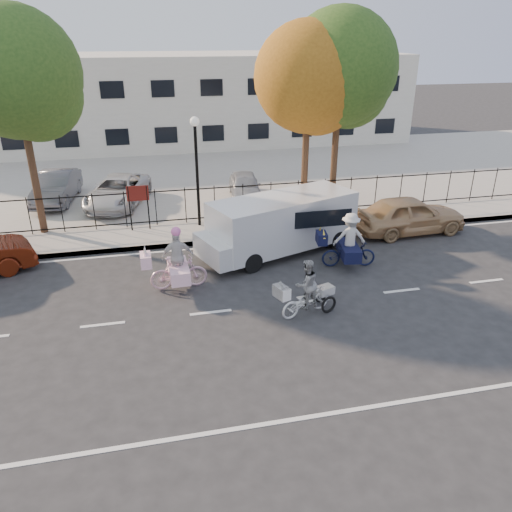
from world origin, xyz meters
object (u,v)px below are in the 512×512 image
object	(u,v)px
zebra_trike	(306,293)
lot_car_c	(57,187)
unicorn_bike	(177,266)
lot_car_d	(245,186)
lamppost	(196,153)
bull_bike	(348,246)
white_van	(280,222)
lot_car_b	(118,191)
gold_sedan	(409,215)

from	to	relation	value
zebra_trike	lot_car_c	xyz separation A→B (m)	(-8.19, 11.98, 0.19)
unicorn_bike	lot_car_d	size ratio (longest dim) A/B	0.58
lamppost	bull_bike	size ratio (longest dim) A/B	2.05
unicorn_bike	white_van	bearing A→B (deg)	-63.57
lot_car_d	white_van	bearing A→B (deg)	-82.72
bull_bike	lot_car_c	world-z (taller)	bull_bike
lamppost	unicorn_bike	size ratio (longest dim) A/B	2.11
white_van	lot_car_d	distance (m)	6.17
zebra_trike	unicorn_bike	size ratio (longest dim) A/B	0.95
bull_bike	lot_car_d	bearing A→B (deg)	23.50
lamppost	lot_car_c	bearing A→B (deg)	143.08
zebra_trike	lot_car_d	distance (m)	10.60
lamppost	zebra_trike	bearing A→B (deg)	-73.91
white_van	lot_car_b	bearing A→B (deg)	112.51
white_van	unicorn_bike	bearing A→B (deg)	-171.76
lot_car_b	lot_car_d	distance (m)	5.83
unicorn_bike	lot_car_c	xyz separation A→B (m)	(-4.77, 9.61, 0.08)
bull_bike	lot_car_b	xyz separation A→B (m)	(-7.81, 8.15, 0.02)
bull_bike	white_van	bearing A→B (deg)	57.71
unicorn_bike	white_van	size ratio (longest dim) A/B	0.33
white_van	lot_car_d	xyz separation A→B (m)	(-0.05, 6.15, -0.39)
zebra_trike	lot_car_d	xyz separation A→B (m)	(0.39, 10.59, 0.10)
lot_car_d	gold_sedan	bearing A→B (deg)	-37.63
lamppost	lot_car_d	bearing A→B (deg)	51.17
lamppost	lot_car_b	size ratio (longest dim) A/B	0.94
lamppost	white_van	size ratio (longest dim) A/B	0.69
lot_car_b	bull_bike	bearing A→B (deg)	-30.18
lot_car_b	lot_car_d	bearing A→B (deg)	13.36
zebra_trike	lamppost	bearing A→B (deg)	-3.00
gold_sedan	white_van	bearing A→B (deg)	94.41
white_van	lot_car_c	bearing A→B (deg)	118.92
lamppost	bull_bike	xyz separation A→B (m)	(4.52, -4.72, -2.35)
unicorn_bike	bull_bike	bearing A→B (deg)	-88.28
zebra_trike	white_van	world-z (taller)	white_van
lot_car_d	lamppost	bearing A→B (deg)	-122.00
gold_sedan	lot_car_c	world-z (taller)	lot_car_c
lot_car_c	lot_car_d	size ratio (longest dim) A/B	1.19
white_van	lot_car_c	world-z (taller)	white_van
unicorn_bike	bull_bike	distance (m)	5.80
zebra_trike	bull_bike	size ratio (longest dim) A/B	0.92
lamppost	lot_car_d	world-z (taller)	lamppost
zebra_trike	lot_car_c	distance (m)	14.52
white_van	lot_car_d	size ratio (longest dim) A/B	1.79
bull_bike	white_van	xyz separation A→B (m)	(-1.93, 1.72, 0.38)
lot_car_c	zebra_trike	bearing A→B (deg)	-49.16
unicorn_bike	zebra_trike	bearing A→B (deg)	-126.46
unicorn_bike	white_van	world-z (taller)	white_van
gold_sedan	lot_car_d	bearing A→B (deg)	42.70
unicorn_bike	gold_sedan	size ratio (longest dim) A/B	0.46
lamppost	white_van	bearing A→B (deg)	-49.22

